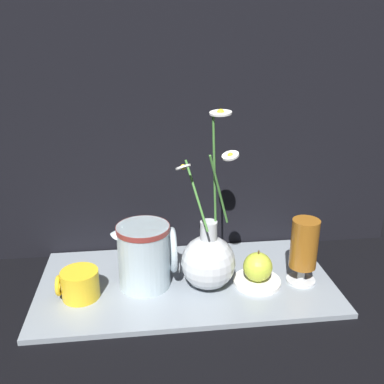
% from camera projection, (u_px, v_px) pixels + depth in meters
% --- Properties ---
extents(ground_plane, '(6.00, 6.00, 0.00)m').
position_uv_depth(ground_plane, '(186.00, 284.00, 1.02)').
color(ground_plane, black).
extents(shelf, '(0.69, 0.35, 0.01)m').
position_uv_depth(shelf, '(186.00, 282.00, 1.02)').
color(shelf, gray).
rests_on(shelf, ground_plane).
extents(backdrop_wall, '(1.19, 0.02, 1.10)m').
position_uv_depth(backdrop_wall, '(176.00, 40.00, 1.01)').
color(backdrop_wall, black).
rests_on(backdrop_wall, ground_plane).
extents(vase_with_flowers, '(0.14, 0.13, 0.41)m').
position_uv_depth(vase_with_flowers, '(208.00, 259.00, 0.97)').
color(vase_with_flowers, silver).
rests_on(vase_with_flowers, shelf).
extents(yellow_mug, '(0.09, 0.08, 0.06)m').
position_uv_depth(yellow_mug, '(79.00, 284.00, 0.94)').
color(yellow_mug, yellow).
rests_on(yellow_mug, shelf).
extents(ceramic_pitcher, '(0.15, 0.12, 0.16)m').
position_uv_depth(ceramic_pitcher, '(145.00, 253.00, 0.97)').
color(ceramic_pitcher, silver).
rests_on(ceramic_pitcher, shelf).
extents(tea_glass, '(0.07, 0.07, 0.16)m').
position_uv_depth(tea_glass, '(304.00, 246.00, 0.98)').
color(tea_glass, silver).
rests_on(tea_glass, shelf).
extents(saucer_plate, '(0.11, 0.11, 0.01)m').
position_uv_depth(saucer_plate, '(257.00, 281.00, 1.00)').
color(saucer_plate, white).
rests_on(saucer_plate, shelf).
extents(orange_fruit, '(0.07, 0.07, 0.08)m').
position_uv_depth(orange_fruit, '(258.00, 267.00, 0.99)').
color(orange_fruit, '#B7C638').
rests_on(orange_fruit, saucer_plate).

